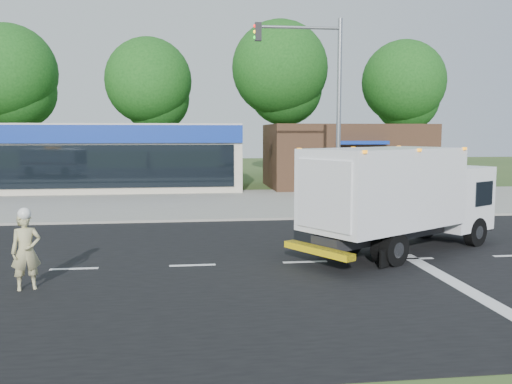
# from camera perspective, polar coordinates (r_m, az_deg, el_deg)

# --- Properties ---
(ground) EXTENTS (120.00, 120.00, 0.00)m
(ground) POSITION_cam_1_polar(r_m,az_deg,el_deg) (14.70, 5.18, -7.40)
(ground) COLOR #385123
(ground) RESTS_ON ground
(road_asphalt) EXTENTS (60.00, 14.00, 0.02)m
(road_asphalt) POSITION_cam_1_polar(r_m,az_deg,el_deg) (14.70, 5.18, -7.38)
(road_asphalt) COLOR black
(road_asphalt) RESTS_ON ground
(sidewalk) EXTENTS (60.00, 2.40, 0.12)m
(sidewalk) POSITION_cam_1_polar(r_m,az_deg,el_deg) (22.62, 0.77, -2.40)
(sidewalk) COLOR gray
(sidewalk) RESTS_ON ground
(parking_apron) EXTENTS (60.00, 9.00, 0.02)m
(parking_apron) POSITION_cam_1_polar(r_m,az_deg,el_deg) (28.33, -0.83, -0.75)
(parking_apron) COLOR gray
(parking_apron) RESTS_ON ground
(lane_markings) EXTENTS (55.20, 7.00, 0.01)m
(lane_markings) POSITION_cam_1_polar(r_m,az_deg,el_deg) (13.79, 11.94, -8.35)
(lane_markings) COLOR silver
(lane_markings) RESTS_ON road_asphalt
(ems_box_truck) EXTENTS (7.00, 5.37, 3.06)m
(ems_box_truck) POSITION_cam_1_polar(r_m,az_deg,el_deg) (16.06, 14.92, -0.04)
(ems_box_truck) COLOR black
(ems_box_truck) RESTS_ON ground
(emergency_worker) EXTENTS (0.74, 0.61, 1.84)m
(emergency_worker) POSITION_cam_1_polar(r_m,az_deg,el_deg) (13.01, -23.06, -5.61)
(emergency_worker) COLOR tan
(emergency_worker) RESTS_ON ground
(retail_strip_mall) EXTENTS (18.00, 6.20, 4.00)m
(retail_strip_mall) POSITION_cam_1_polar(r_m,az_deg,el_deg) (34.43, -17.04, 3.56)
(retail_strip_mall) COLOR beige
(retail_strip_mall) RESTS_ON ground
(brown_storefront) EXTENTS (10.00, 6.70, 4.00)m
(brown_storefront) POSITION_cam_1_polar(r_m,az_deg,el_deg) (35.43, 9.45, 3.80)
(brown_storefront) COLOR #382316
(brown_storefront) RESTS_ON ground
(traffic_signal_pole) EXTENTS (3.51, 0.25, 8.00)m
(traffic_signal_pole) POSITION_cam_1_polar(r_m,az_deg,el_deg) (22.27, 7.11, 9.96)
(traffic_signal_pole) COLOR gray
(traffic_signal_pole) RESTS_ON ground
(background_trees) EXTENTS (36.77, 7.39, 12.10)m
(background_trees) POSITION_cam_1_polar(r_m,az_deg,el_deg) (42.36, -4.14, 11.54)
(background_trees) COLOR #332114
(background_trees) RESTS_ON ground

